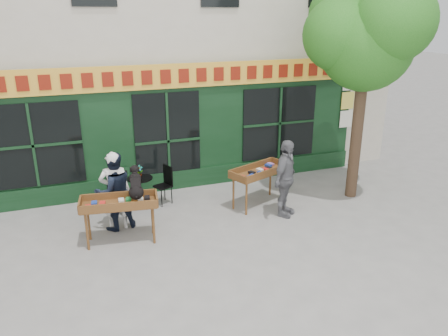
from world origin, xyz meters
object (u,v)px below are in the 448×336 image
(bistro_table, at_px, (140,186))
(man_left, at_px, (114,191))
(woman, at_px, (115,191))
(man_right, at_px, (285,179))
(book_cart_center, at_px, (119,205))
(dog, at_px, (135,182))
(book_cart_right, at_px, (259,173))

(bistro_table, relative_size, man_left, 0.44)
(woman, relative_size, man_right, 0.97)
(book_cart_center, xyz_separation_m, man_left, (-0.02, 0.64, 0.04))
(book_cart_center, distance_m, man_left, 0.65)
(man_left, bearing_deg, dog, 105.74)
(bistro_table, bearing_deg, woman, -127.35)
(book_cart_center, xyz_separation_m, woman, (-0.00, 0.65, 0.05))
(dog, relative_size, book_cart_right, 0.37)
(bistro_table, bearing_deg, man_right, -27.34)
(dog, height_order, woman, woman)
(woman, height_order, man_right, man_right)
(book_cart_center, relative_size, man_right, 0.87)
(dog, xyz_separation_m, man_left, (-0.37, 0.69, -0.42))
(dog, bearing_deg, man_right, 8.42)
(woman, relative_size, bistro_table, 2.31)
(dog, height_order, bistro_table, dog)
(dog, bearing_deg, man_left, 126.01)
(woman, xyz_separation_m, bistro_table, (0.68, 0.89, -0.33))
(woman, bearing_deg, dog, 124.66)
(woman, bearing_deg, man_right, 177.75)
(book_cart_right, height_order, man_left, man_left)
(book_cart_center, bearing_deg, woman, 98.09)
(book_cart_center, relative_size, woman, 0.90)
(book_cart_center, relative_size, book_cart_right, 0.97)
(book_cart_center, xyz_separation_m, man_right, (3.73, -0.03, 0.08))
(bistro_table, bearing_deg, dog, -101.77)
(dog, distance_m, man_left, 0.89)
(woman, bearing_deg, bistro_table, -119.26)
(woman, distance_m, man_right, 3.79)
(book_cart_right, distance_m, man_left, 3.45)
(woman, bearing_deg, book_cart_center, 98.09)
(book_cart_right, bearing_deg, man_right, -89.87)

